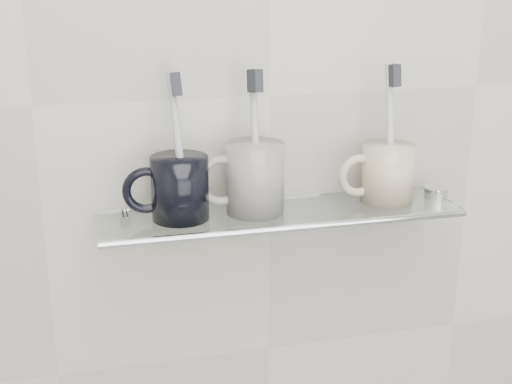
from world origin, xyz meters
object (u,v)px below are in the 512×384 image
object	(u,v)px
mug_left	(180,188)
mug_right	(388,173)
shelf_glass	(281,214)
mug_center	(255,178)

from	to	relation	value
mug_left	mug_right	xyz separation A→B (m)	(0.30, 0.00, -0.00)
shelf_glass	mug_right	bearing A→B (deg)	1.81
shelf_glass	mug_left	xyz separation A→B (m)	(-0.14, 0.00, 0.05)
mug_left	mug_right	size ratio (longest dim) A/B	1.03
mug_left	mug_center	world-z (taller)	mug_center
shelf_glass	mug_right	distance (m)	0.16
mug_left	mug_right	bearing A→B (deg)	22.28
mug_center	mug_right	distance (m)	0.19
mug_left	mug_right	world-z (taller)	mug_left
shelf_glass	mug_left	bearing A→B (deg)	177.93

